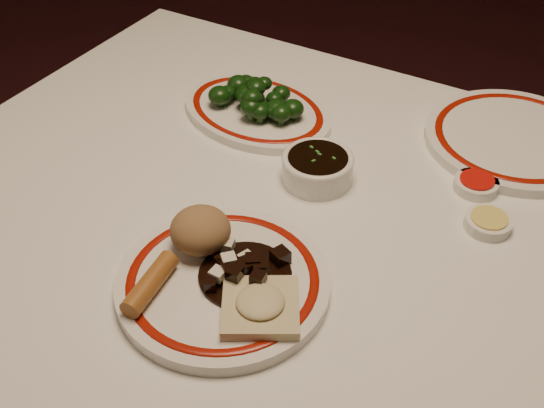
{
  "coord_description": "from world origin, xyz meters",
  "views": [
    {
      "loc": [
        0.31,
        -0.63,
        1.38
      ],
      "look_at": [
        -0.03,
        -0.04,
        0.8
      ],
      "focal_mm": 45.0,
      "sensor_mm": 36.0,
      "label": 1
    }
  ],
  "objects_px": {
    "broccoli_plate": "(257,111)",
    "soy_bowl": "(317,169)",
    "dining_table": "(306,268)",
    "fried_wonton": "(260,305)",
    "main_plate": "(223,283)",
    "spring_roll": "(150,284)",
    "stirfry_heap": "(244,269)",
    "broccoli_pile": "(256,98)",
    "rice_mound": "(200,230)"
  },
  "relations": [
    {
      "from": "dining_table",
      "to": "soy_bowl",
      "type": "relative_size",
      "value": 11.52
    },
    {
      "from": "rice_mound",
      "to": "broccoli_plate",
      "type": "bearing_deg",
      "value": 109.15
    },
    {
      "from": "fried_wonton",
      "to": "broccoli_plate",
      "type": "relative_size",
      "value": 0.41
    },
    {
      "from": "spring_roll",
      "to": "soy_bowl",
      "type": "bearing_deg",
      "value": 71.79
    },
    {
      "from": "spring_roll",
      "to": "fried_wonton",
      "type": "height_order",
      "value": "same"
    },
    {
      "from": "main_plate",
      "to": "spring_roll",
      "type": "relative_size",
      "value": 3.52
    },
    {
      "from": "broccoli_pile",
      "to": "rice_mound",
      "type": "bearing_deg",
      "value": -70.92
    },
    {
      "from": "main_plate",
      "to": "soy_bowl",
      "type": "height_order",
      "value": "soy_bowl"
    },
    {
      "from": "stirfry_heap",
      "to": "fried_wonton",
      "type": "bearing_deg",
      "value": -39.9
    },
    {
      "from": "spring_roll",
      "to": "fried_wonton",
      "type": "bearing_deg",
      "value": 9.7
    },
    {
      "from": "main_plate",
      "to": "fried_wonton",
      "type": "bearing_deg",
      "value": -18.0
    },
    {
      "from": "dining_table",
      "to": "stirfry_heap",
      "type": "height_order",
      "value": "stirfry_heap"
    },
    {
      "from": "dining_table",
      "to": "rice_mound",
      "type": "distance_m",
      "value": 0.21
    },
    {
      "from": "broccoli_pile",
      "to": "soy_bowl",
      "type": "height_order",
      "value": "broccoli_pile"
    },
    {
      "from": "stirfry_heap",
      "to": "broccoli_plate",
      "type": "bearing_deg",
      "value": 118.81
    },
    {
      "from": "broccoli_plate",
      "to": "soy_bowl",
      "type": "height_order",
      "value": "soy_bowl"
    },
    {
      "from": "dining_table",
      "to": "fried_wonton",
      "type": "xyz_separation_m",
      "value": [
        0.03,
        -0.19,
        0.12
      ]
    },
    {
      "from": "broccoli_pile",
      "to": "soy_bowl",
      "type": "bearing_deg",
      "value": -30.64
    },
    {
      "from": "main_plate",
      "to": "broccoli_plate",
      "type": "xyz_separation_m",
      "value": [
        -0.17,
        0.36,
        -0.0
      ]
    },
    {
      "from": "dining_table",
      "to": "soy_bowl",
      "type": "bearing_deg",
      "value": 110.17
    },
    {
      "from": "stirfry_heap",
      "to": "broccoli_plate",
      "type": "height_order",
      "value": "stirfry_heap"
    },
    {
      "from": "main_plate",
      "to": "stirfry_heap",
      "type": "height_order",
      "value": "stirfry_heap"
    },
    {
      "from": "dining_table",
      "to": "stirfry_heap",
      "type": "distance_m",
      "value": 0.19
    },
    {
      "from": "main_plate",
      "to": "broccoli_pile",
      "type": "xyz_separation_m",
      "value": [
        -0.16,
        0.35,
        0.03
      ]
    },
    {
      "from": "main_plate",
      "to": "broccoli_plate",
      "type": "relative_size",
      "value": 1.1
    },
    {
      "from": "fried_wonton",
      "to": "soy_bowl",
      "type": "bearing_deg",
      "value": 103.71
    },
    {
      "from": "main_plate",
      "to": "rice_mound",
      "type": "height_order",
      "value": "rice_mound"
    },
    {
      "from": "dining_table",
      "to": "rice_mound",
      "type": "xyz_separation_m",
      "value": [
        -0.09,
        -0.13,
        0.14
      ]
    },
    {
      "from": "rice_mound",
      "to": "broccoli_plate",
      "type": "height_order",
      "value": "rice_mound"
    },
    {
      "from": "fried_wonton",
      "to": "stirfry_heap",
      "type": "relative_size",
      "value": 1.05
    },
    {
      "from": "spring_roll",
      "to": "broccoli_plate",
      "type": "relative_size",
      "value": 0.31
    },
    {
      "from": "main_plate",
      "to": "broccoli_plate",
      "type": "distance_m",
      "value": 0.39
    },
    {
      "from": "rice_mound",
      "to": "spring_roll",
      "type": "xyz_separation_m",
      "value": [
        -0.01,
        -0.09,
        -0.02
      ]
    },
    {
      "from": "dining_table",
      "to": "fried_wonton",
      "type": "height_order",
      "value": "fried_wonton"
    },
    {
      "from": "rice_mound",
      "to": "main_plate",
      "type": "bearing_deg",
      "value": -32.07
    },
    {
      "from": "broccoli_plate",
      "to": "rice_mound",
      "type": "bearing_deg",
      "value": -70.85
    },
    {
      "from": "main_plate",
      "to": "spring_roll",
      "type": "distance_m",
      "value": 0.09
    },
    {
      "from": "broccoli_plate",
      "to": "stirfry_heap",
      "type": "bearing_deg",
      "value": -61.19
    },
    {
      "from": "broccoli_plate",
      "to": "broccoli_pile",
      "type": "height_order",
      "value": "broccoli_pile"
    },
    {
      "from": "rice_mound",
      "to": "stirfry_heap",
      "type": "bearing_deg",
      "value": -12.47
    },
    {
      "from": "broccoli_pile",
      "to": "soy_bowl",
      "type": "xyz_separation_m",
      "value": [
        0.16,
        -0.1,
        -0.02
      ]
    },
    {
      "from": "fried_wonton",
      "to": "broccoli_plate",
      "type": "distance_m",
      "value": 0.45
    },
    {
      "from": "rice_mound",
      "to": "broccoli_pile",
      "type": "height_order",
      "value": "rice_mound"
    },
    {
      "from": "stirfry_heap",
      "to": "broccoli_pile",
      "type": "bearing_deg",
      "value": 118.93
    },
    {
      "from": "rice_mound",
      "to": "broccoli_plate",
      "type": "relative_size",
      "value": 0.26
    },
    {
      "from": "spring_roll",
      "to": "soy_bowl",
      "type": "distance_m",
      "value": 0.32
    },
    {
      "from": "rice_mound",
      "to": "fried_wonton",
      "type": "relative_size",
      "value": 0.64
    },
    {
      "from": "rice_mound",
      "to": "spring_roll",
      "type": "bearing_deg",
      "value": -94.89
    },
    {
      "from": "dining_table",
      "to": "broccoli_pile",
      "type": "distance_m",
      "value": 0.3
    },
    {
      "from": "soy_bowl",
      "to": "rice_mound",
      "type": "bearing_deg",
      "value": -104.11
    }
  ]
}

